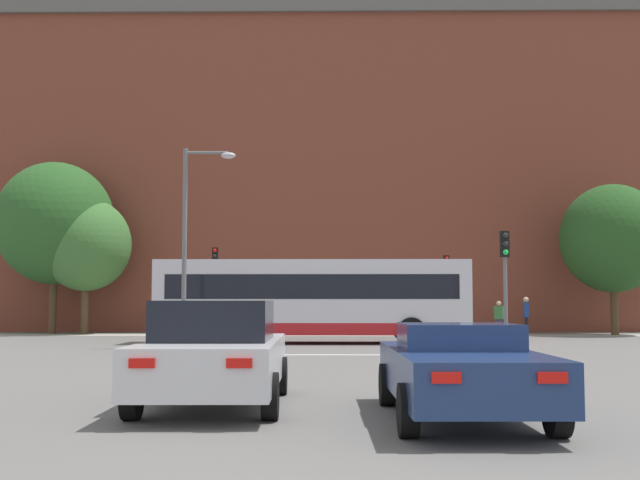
{
  "coord_description": "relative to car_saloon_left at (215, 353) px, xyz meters",
  "views": [
    {
      "loc": [
        -0.02,
        -4.19,
        1.6
      ],
      "look_at": [
        -0.36,
        23.9,
        3.73
      ],
      "focal_mm": 45.0,
      "sensor_mm": 36.0,
      "label": 1
    }
  ],
  "objects": [
    {
      "name": "tree_by_building",
      "position": [
        15.07,
        25.46,
        3.72
      ],
      "size": [
        4.86,
        4.86,
        7.09
      ],
      "color": "#4C3823",
      "rests_on": "ground_plane"
    },
    {
      "name": "car_roadster_right",
      "position": [
        3.52,
        -1.35,
        -0.13
      ],
      "size": [
        2.01,
        4.7,
        1.28
      ],
      "rotation": [
        0.0,
        0.0,
        0.01
      ],
      "color": "navy",
      "rests_on": "ground_plane"
    },
    {
      "name": "car_saloon_left",
      "position": [
        0.0,
        0.0,
        0.0
      ],
      "size": [
        2.13,
        4.83,
        1.6
      ],
      "rotation": [
        0.0,
        0.0,
        0.02
      ],
      "color": "silver",
      "rests_on": "ground_plane"
    },
    {
      "name": "pedestrian_waiting",
      "position": [
        9.53,
        24.78,
        0.12
      ],
      "size": [
        0.46,
        0.4,
        1.59
      ],
      "rotation": [
        0.0,
        0.0,
        2.59
      ],
      "color": "#333851",
      "rests_on": "ground_plane"
    },
    {
      "name": "pedestrian_walking_east",
      "position": [
        10.76,
        24.68,
        0.25
      ],
      "size": [
        0.26,
        0.42,
        1.77
      ],
      "rotation": [
        0.0,
        0.0,
        4.6
      ],
      "color": "black",
      "rests_on": "ground_plane"
    },
    {
      "name": "traffic_light_near_right",
      "position": [
        7.09,
        12.15,
        1.73
      ],
      "size": [
        0.26,
        0.31,
        3.73
      ],
      "color": "slate",
      "rests_on": "ground_plane"
    },
    {
      "name": "tree_distant",
      "position": [
        -11.72,
        26.6,
        4.58
      ],
      "size": [
        5.71,
        5.71,
        8.39
      ],
      "color": "#4C3823",
      "rests_on": "ground_plane"
    },
    {
      "name": "street_lamp_junction",
      "position": [
        -2.9,
        14.84,
        3.36
      ],
      "size": [
        1.8,
        0.36,
        6.82
      ],
      "color": "slate",
      "rests_on": "ground_plane"
    },
    {
      "name": "brick_civic_building",
      "position": [
        1.79,
        34.56,
        8.36
      ],
      "size": [
        35.69,
        12.38,
        24.4
      ],
      "color": "brown",
      "rests_on": "ground_plane"
    },
    {
      "name": "far_pavement",
      "position": [
        1.77,
        25.12,
        -0.8
      ],
      "size": [
        68.62,
        2.5,
        0.01
      ],
      "primitive_type": "cube",
      "color": "#A09B91",
      "rests_on": "ground_plane"
    },
    {
      "name": "tree_kerbside",
      "position": [
        -10.07,
        26.27,
        3.51
      ],
      "size": [
        4.31,
        4.31,
        6.59
      ],
      "color": "#4C3823",
      "rests_on": "ground_plane"
    },
    {
      "name": "traffic_light_far_left",
      "position": [
        -3.48,
        24.09,
        1.91
      ],
      "size": [
        0.26,
        0.31,
        4.02
      ],
      "color": "slate",
      "rests_on": "ground_plane"
    },
    {
      "name": "stop_line_strip",
      "position": [
        1.77,
        11.56,
        -0.8
      ],
      "size": [
        7.76,
        0.3,
        0.01
      ],
      "primitive_type": "cube",
      "color": "silver",
      "rests_on": "ground_plane"
    },
    {
      "name": "bus_crossing_lead",
      "position": [
        1.09,
        18.11,
        0.87
      ],
      "size": [
        11.68,
        2.76,
        3.11
      ],
      "rotation": [
        0.0,
        0.0,
        1.57
      ],
      "color": "silver",
      "rests_on": "ground_plane"
    },
    {
      "name": "traffic_light_far_right",
      "position": [
        7.14,
        24.74,
        1.7
      ],
      "size": [
        0.26,
        0.31,
        3.69
      ],
      "color": "slate",
      "rests_on": "ground_plane"
    }
  ]
}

